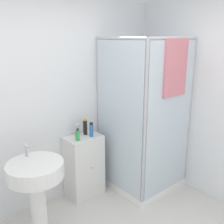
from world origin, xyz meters
TOP-DOWN VIEW (x-y plane):
  - wall_back at (0.00, 1.70)m, footprint 6.40×0.06m
  - shower_enclosure at (1.17, 1.14)m, footprint 0.89×0.92m
  - vanity_cabinet at (0.44, 1.51)m, footprint 0.45×0.34m
  - sink at (-0.35, 1.17)m, footprint 0.56×0.56m
  - soap_dispenser at (0.32, 1.44)m, footprint 0.05×0.05m
  - shampoo_bottle_tall_black at (0.51, 1.55)m, footprint 0.05×0.05m
  - shampoo_bottle_blue at (0.53, 1.44)m, footprint 0.05×0.05m
  - lotion_bottle_white at (0.40, 1.56)m, footprint 0.04×0.05m

SIDE VIEW (x-z plane):
  - vanity_cabinet at x=0.44m, z-range 0.00..0.81m
  - shower_enclosure at x=1.17m, z-range -0.44..1.58m
  - sink at x=-0.35m, z-range 0.16..1.13m
  - soap_dispenser at x=0.32m, z-range 0.80..0.96m
  - lotion_bottle_white at x=0.40m, z-range 0.80..0.97m
  - shampoo_bottle_blue at x=0.53m, z-range 0.81..0.99m
  - shampoo_bottle_tall_black at x=0.51m, z-range 0.81..1.02m
  - wall_back at x=0.00m, z-range 0.00..2.50m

